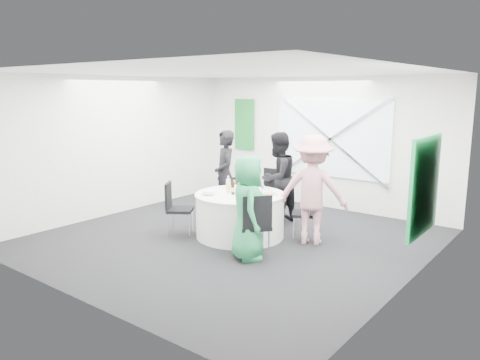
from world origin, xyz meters
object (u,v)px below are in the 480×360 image
Objects in this scene: banquet_table at (240,215)px; chair_front_left at (175,205)px; chair_front_right at (255,221)px; person_man_back at (278,178)px; person_man_back_left at (225,175)px; clear_water_bottle at (228,186)px; chair_back at (271,191)px; person_woman_green at (248,208)px; chair_back_left at (229,196)px; chair_back_right at (310,209)px; person_woman_pink at (313,190)px; green_water_bottle at (252,188)px.

banquet_table is 1.66× the size of chair_front_left.
chair_front_right is 0.58× the size of person_man_back.
person_man_back_left is 5.89× the size of clear_water_bottle.
clear_water_bottle is at bearing -100.87° from chair_back.
person_man_back is 1.11× the size of person_woman_green.
chair_back is at bearing -17.05° from chair_back_left.
chair_back_right is at bearing 27.91° from banquet_table.
chair_front_left is at bearing 6.69° from person_woman_pink.
chair_front_left is 1.72m from person_woman_green.
clear_water_bottle reaches higher than chair_back_right.
person_woman_pink reaches higher than chair_back_left.
person_man_back_left is (-0.13, 0.04, 0.40)m from chair_back_left.
clear_water_bottle is at bearing -166.93° from green_water_bottle.
person_man_back is (-0.81, 1.84, 0.28)m from chair_front_right.
person_man_back_left is at bearing -88.44° from chair_front_right.
person_woman_pink is (0.29, 1.19, 0.31)m from chair_front_right.
chair_front_right is at bearing -1.54° from person_man_back_left.
person_woman_pink is at bearing 20.47° from banquet_table.
chair_back_left is 0.53× the size of person_woman_green.
person_woman_green is (1.56, -1.46, 0.31)m from chair_back_left.
person_man_back_left is at bearing -34.87° from chair_front_left.
person_man_back is at bearing 86.83° from banquet_table.
chair_front_right reaches higher than chair_back_right.
banquet_table is 1.35m from person_woman_pink.
chair_back is at bearing -143.10° from chair_back_right.
chair_front_right is at bearing -67.89° from chair_back.
clear_water_bottle is at bearing 8.96° from person_woman_green.
chair_back_left is 0.88× the size of chair_front_left.
person_man_back_left is at bearing -28.04° from person_woman_pink.
person_woman_green is (0.76, -0.79, 0.41)m from banquet_table.
clear_water_bottle reaches higher than chair_front_right.
banquet_table is 1.19m from person_man_back.
person_man_back_left is (-0.81, -0.40, 0.28)m from chair_back.
person_man_back_left reaches higher than green_water_bottle.
chair_back is 1.23× the size of chair_back_left.
chair_back is 1.20m from clear_water_bottle.
person_man_back_left is at bearing -66.25° from person_man_back.
person_man_back is 1.28m from person_woman_pink.
chair_back_left is at bearing -27.26° from person_woman_pink.
person_woman_green reaches higher than chair_front_right.
person_man_back_left is at bearing 142.33° from banquet_table.
person_man_back_left is 2.11m from person_woman_pink.
chair_front_right is at bearing -32.82° from clear_water_bottle.
chair_back_right is at bearing -70.59° from person_woman_pink.
chair_back_left is at bearing -61.08° from person_man_back.
person_woman_pink reaches higher than chair_front_right.
chair_back_left is at bearing 139.97° from banquet_table.
chair_front_right is 2.03m from person_man_back.
person_man_back_left is 1.11× the size of person_woman_green.
chair_front_left is at bearing -86.78° from chair_back_right.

